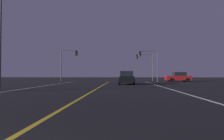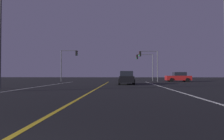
% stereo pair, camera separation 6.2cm
% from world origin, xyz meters
% --- Properties ---
extents(lane_edge_right, '(0.16, 40.44, 0.01)m').
position_xyz_m(lane_edge_right, '(6.34, 14.22, 0.00)').
color(lane_edge_right, silver).
rests_on(lane_edge_right, ground).
extents(lane_edge_left, '(0.16, 40.44, 0.01)m').
position_xyz_m(lane_edge_left, '(-6.34, 14.22, 0.00)').
color(lane_edge_left, silver).
rests_on(lane_edge_left, ground).
extents(lane_center_divider, '(0.16, 40.44, 0.01)m').
position_xyz_m(lane_center_divider, '(0.00, 14.22, 0.00)').
color(lane_center_divider, gold).
rests_on(lane_center_divider, ground).
extents(car_crossing_side, '(4.30, 2.02, 1.70)m').
position_xyz_m(car_crossing_side, '(12.27, 35.67, 0.82)').
color(car_crossing_side, black).
rests_on(car_crossing_side, ground).
extents(car_ahead_far, '(2.02, 4.30, 1.70)m').
position_xyz_m(car_ahead_far, '(2.83, 25.23, 0.82)').
color(car_ahead_far, black).
rests_on(car_ahead_far, ground).
extents(traffic_light_near_right, '(3.31, 0.36, 5.40)m').
position_xyz_m(traffic_light_near_right, '(6.94, 34.94, 4.03)').
color(traffic_light_near_right, '#4C4C51').
rests_on(traffic_light_near_right, ground).
extents(traffic_light_near_left, '(3.05, 0.36, 5.58)m').
position_xyz_m(traffic_light_near_left, '(-7.09, 34.94, 4.13)').
color(traffic_light_near_left, '#4C4C51').
rests_on(traffic_light_near_left, ground).
extents(traffic_light_far_right, '(3.42, 0.36, 5.35)m').
position_xyz_m(traffic_light_far_right, '(6.88, 40.44, 4.00)').
color(traffic_light_far_right, '#4C4C51').
rests_on(traffic_light_far_right, ground).
extents(street_lamp_right_near, '(2.24, 0.44, 8.36)m').
position_xyz_m(street_lamp_right_near, '(8.17, 11.58, 5.28)').
color(street_lamp_right_near, '#4C4C51').
rests_on(street_lamp_right_near, ground).
extents(street_lamp_left_mid, '(1.95, 0.44, 8.91)m').
position_xyz_m(street_lamp_left_mid, '(-8.26, 16.53, 5.55)').
color(street_lamp_left_mid, '#4C4C51').
rests_on(street_lamp_left_mid, ground).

